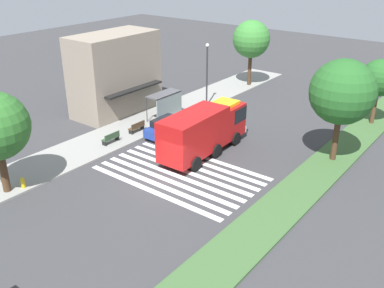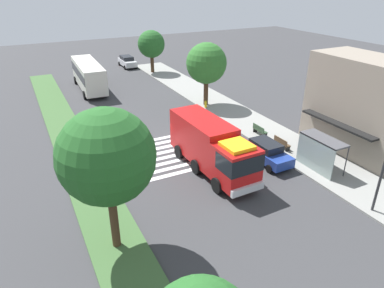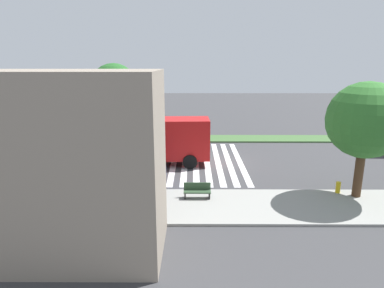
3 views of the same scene
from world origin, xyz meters
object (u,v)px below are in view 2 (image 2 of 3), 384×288
object	(u,v)px
parked_car_mid	(267,152)
sidewalk_tree_west	(206,63)
parked_car_west	(127,61)
transit_bus	(88,74)
fire_hydrant	(206,104)
bus_stop_shelter	(319,148)
sidewalk_tree_far_west	(151,44)
bench_west_of_shelter	(260,130)
median_tree_far_west	(107,157)
bench_near_shelter	(282,143)
fire_truck	(213,146)

from	to	relation	value
parked_car_mid	sidewalk_tree_west	xyz separation A→B (m)	(-13.82, 2.20, 3.90)
parked_car_west	transit_bus	bearing A→B (deg)	-38.66
sidewalk_tree_west	fire_hydrant	world-z (taller)	sidewalk_tree_west
parked_car_west	sidewalk_tree_west	distance (m)	22.62
bus_stop_shelter	sidewalk_tree_far_west	world-z (taller)	sidewalk_tree_far_west
bench_west_of_shelter	sidewalk_tree_west	bearing A→B (deg)	-178.19
median_tree_far_west	fire_hydrant	xyz separation A→B (m)	(-17.05, 14.87, -4.98)
sidewalk_tree_far_west	median_tree_far_west	bearing A→B (deg)	-23.98
parked_car_mid	bench_west_of_shelter	xyz separation A→B (m)	(-4.23, 2.50, -0.26)
parked_car_west	fire_hydrant	xyz separation A→B (m)	(23.07, 1.70, -0.39)
sidewalk_tree_west	median_tree_far_west	xyz separation A→B (m)	(17.94, -15.37, 0.72)
transit_bus	sidewalk_tree_west	world-z (taller)	sidewalk_tree_west
transit_bus	bus_stop_shelter	world-z (taller)	transit_bus
bench_near_shelter	sidewalk_tree_west	world-z (taller)	sidewalk_tree_west
bench_near_shelter	bench_west_of_shelter	size ratio (longest dim) A/B	1.00
fire_truck	sidewalk_tree_far_west	xyz separation A→B (m)	(-29.80, 6.71, 2.20)
bench_near_shelter	sidewalk_tree_west	size ratio (longest dim) A/B	0.23
transit_bus	bench_near_shelter	xyz separation A→B (m)	(24.69, 10.64, -1.48)
parked_car_mid	parked_car_west	bearing A→B (deg)	179.17
median_tree_far_west	sidewalk_tree_far_west	bearing A→B (deg)	156.02
transit_bus	sidewalk_tree_far_west	world-z (taller)	sidewalk_tree_far_west
parked_car_mid	sidewalk_tree_west	distance (m)	14.53
parked_car_mid	median_tree_far_west	xyz separation A→B (m)	(4.12, -13.17, 4.62)
parked_car_west	sidewalk_tree_far_west	size ratio (longest dim) A/B	0.76
parked_car_mid	bus_stop_shelter	size ratio (longest dim) A/B	1.25
bus_stop_shelter	sidewalk_tree_far_west	xyz separation A→B (m)	(-33.26, -0.27, 2.36)
bus_stop_shelter	parked_car_west	bearing A→B (deg)	-176.35
transit_bus	sidewalk_tree_far_west	bearing A→B (deg)	-64.25
fire_truck	bus_stop_shelter	world-z (taller)	fire_truck
sidewalk_tree_west	median_tree_far_west	world-z (taller)	median_tree_far_west
bus_stop_shelter	median_tree_far_west	world-z (taller)	median_tree_far_west
parked_car_mid	transit_bus	distance (m)	27.15
sidewalk_tree_far_west	sidewalk_tree_west	xyz separation A→B (m)	(16.63, 0.00, 0.51)
bench_near_shelter	bench_west_of_shelter	world-z (taller)	same
transit_bus	parked_car_west	bearing A→B (deg)	-36.90
bus_stop_shelter	median_tree_far_west	distance (m)	16.11
fire_truck	fire_hydrant	xyz separation A→B (m)	(-12.28, 6.21, -1.56)
fire_truck	fire_hydrant	bearing A→B (deg)	151.36
parked_car_mid	median_tree_far_west	size ratio (longest dim) A/B	0.57
parked_car_west	parked_car_mid	size ratio (longest dim) A/B	1.07
bench_west_of_shelter	median_tree_far_west	bearing A→B (deg)	-61.97
bus_stop_shelter	sidewalk_tree_west	size ratio (longest dim) A/B	0.51
bench_west_of_shelter	median_tree_far_west	xyz separation A→B (m)	(8.35, -15.68, 4.88)
bench_near_shelter	sidewalk_tree_west	bearing A→B (deg)	-178.63
fire_hydrant	parked_car_west	bearing A→B (deg)	-175.79
parked_car_west	sidewalk_tree_west	xyz separation A→B (m)	(22.18, 2.20, 3.87)
parked_car_mid	sidewalk_tree_west	world-z (taller)	sidewalk_tree_west
parked_car_mid	fire_truck	bearing A→B (deg)	-98.98
transit_bus	bench_west_of_shelter	distance (m)	24.17
bench_near_shelter	bus_stop_shelter	bearing A→B (deg)	-0.40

